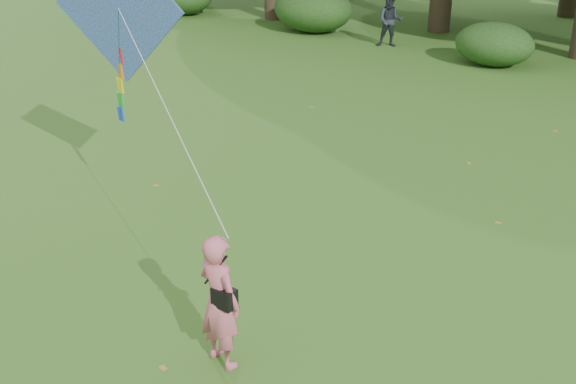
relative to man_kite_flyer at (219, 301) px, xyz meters
The scene contains 6 objects.
ground 1.02m from the man_kite_flyer, 48.23° to the left, with size 100.00×100.00×0.00m, color #265114.
man_kite_flyer is the anchor object (origin of this frame).
bystander_left 19.41m from the man_kite_flyer, 114.20° to the left, with size 0.92×0.72×1.89m, color #242831.
crossbody_bag 0.17m from the man_kite_flyer, 14.61° to the right, with size 0.43×0.20×0.73m.
flying_kite 5.31m from the man_kite_flyer, 153.21° to the left, with size 5.40×2.36×3.27m.
fallen_leaves 5.81m from the man_kite_flyer, 92.45° to the left, with size 11.96×14.60×0.01m.
Camera 1 is at (5.30, -5.95, 6.02)m, focal length 45.00 mm.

